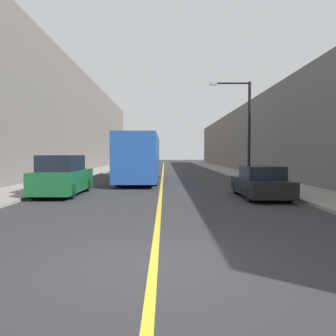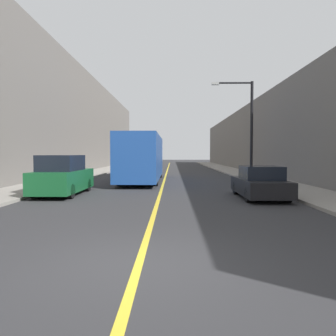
% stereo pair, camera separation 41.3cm
% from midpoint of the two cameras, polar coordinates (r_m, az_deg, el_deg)
% --- Properties ---
extents(ground_plane, '(200.00, 200.00, 0.00)m').
position_cam_midpoint_polar(ground_plane, '(6.24, -3.19, -16.49)').
color(ground_plane, '#2D2D30').
extents(sidewalk_left, '(2.97, 72.00, 0.13)m').
position_cam_midpoint_polar(sidewalk_left, '(36.78, -11.44, -0.57)').
color(sidewalk_left, gray).
rests_on(sidewalk_left, ground).
extents(sidewalk_right, '(2.97, 72.00, 0.13)m').
position_cam_midpoint_polar(sidewalk_right, '(36.61, 11.73, -0.59)').
color(sidewalk_right, gray).
rests_on(sidewalk_right, ground).
extents(building_row_left, '(4.00, 72.00, 11.21)m').
position_cam_midpoint_polar(building_row_left, '(37.78, -16.74, 7.86)').
color(building_row_left, '#66605B').
rests_on(building_row_left, ground).
extents(building_row_right, '(4.00, 72.00, 7.45)m').
position_cam_midpoint_polar(building_row_right, '(37.41, 17.05, 5.03)').
color(building_row_right, '#66605B').
rests_on(building_row_right, ground).
extents(road_center_line, '(0.16, 72.00, 0.01)m').
position_cam_midpoint_polar(road_center_line, '(35.95, 0.12, -0.69)').
color(road_center_line, gold).
rests_on(road_center_line, ground).
extents(bus, '(2.57, 11.49, 3.31)m').
position_cam_midpoint_polar(bus, '(24.06, -3.97, 1.89)').
color(bus, '#1E4793').
rests_on(bus, ground).
extents(parked_suv_left, '(1.86, 4.71, 1.96)m').
position_cam_midpoint_polar(parked_suv_left, '(16.82, -17.18, -1.43)').
color(parked_suv_left, '#145128').
rests_on(parked_suv_left, ground).
extents(car_right_near, '(1.86, 4.27, 1.47)m').
position_cam_midpoint_polar(car_right_near, '(15.48, 16.48, -2.64)').
color(car_right_near, black).
rests_on(car_right_near, ground).
extents(street_lamp_right, '(2.92, 0.24, 6.94)m').
position_cam_midpoint_polar(street_lamp_right, '(23.89, 14.16, 7.58)').
color(street_lamp_right, black).
rests_on(street_lamp_right, sidewalk_right).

